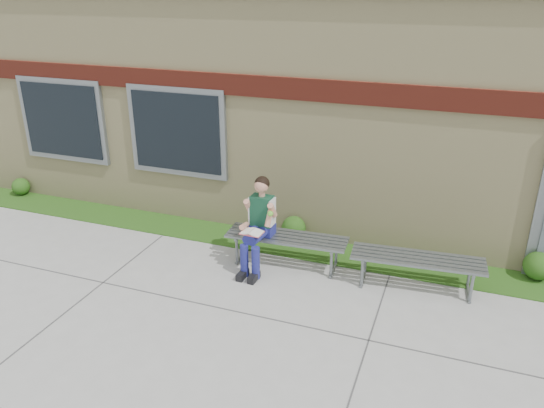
% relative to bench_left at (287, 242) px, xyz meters
% --- Properties ---
extents(ground, '(80.00, 80.00, 0.00)m').
position_rel_bench_left_xyz_m(ground, '(0.61, -2.00, -0.38)').
color(ground, '#9E9E99').
rests_on(ground, ground).
extents(grass_strip, '(16.00, 0.80, 0.02)m').
position_rel_bench_left_xyz_m(grass_strip, '(0.61, 0.60, -0.37)').
color(grass_strip, '#295416').
rests_on(grass_strip, ground).
extents(school_building, '(16.20, 6.22, 4.20)m').
position_rel_bench_left_xyz_m(school_building, '(0.61, 3.99, 1.72)').
color(school_building, beige).
rests_on(school_building, ground).
extents(bench_left, '(1.93, 0.64, 0.49)m').
position_rel_bench_left_xyz_m(bench_left, '(0.00, 0.00, 0.00)').
color(bench_left, slate).
rests_on(bench_left, ground).
extents(bench_right, '(1.93, 0.68, 0.49)m').
position_rel_bench_left_xyz_m(bench_right, '(2.00, 0.00, -0.00)').
color(bench_right, slate).
rests_on(bench_right, ground).
extents(girl, '(0.52, 0.88, 1.46)m').
position_rel_bench_left_xyz_m(girl, '(-0.38, -0.22, 0.38)').
color(girl, navy).
rests_on(girl, ground).
extents(shrub_west, '(0.36, 0.36, 0.36)m').
position_rel_bench_left_xyz_m(shrub_west, '(-6.17, 0.85, -0.18)').
color(shrub_west, '#295416').
rests_on(shrub_west, grass_strip).
extents(shrub_mid, '(0.42, 0.42, 0.42)m').
position_rel_bench_left_xyz_m(shrub_mid, '(-0.16, 0.85, -0.15)').
color(shrub_mid, '#295416').
rests_on(shrub_mid, grass_strip).
extents(shrub_east, '(0.43, 0.43, 0.43)m').
position_rel_bench_left_xyz_m(shrub_east, '(3.70, 0.85, -0.14)').
color(shrub_east, '#295416').
rests_on(shrub_east, grass_strip).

